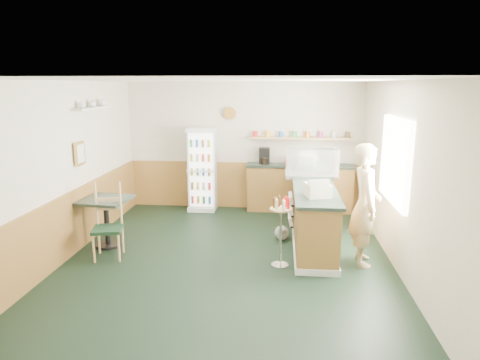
# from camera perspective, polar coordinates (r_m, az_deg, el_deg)

# --- Properties ---
(ground) EXTENTS (6.00, 6.00, 0.00)m
(ground) POSITION_cam_1_polar(r_m,az_deg,el_deg) (6.66, -1.82, -10.75)
(ground) COLOR black
(ground) RESTS_ON ground
(room_envelope) EXTENTS (5.04, 6.02, 2.72)m
(room_envelope) POSITION_cam_1_polar(r_m,az_deg,el_deg) (6.96, -2.99, 3.37)
(room_envelope) COLOR beige
(room_envelope) RESTS_ON ground
(service_counter) EXTENTS (0.68, 3.01, 1.01)m
(service_counter) POSITION_cam_1_polar(r_m,az_deg,el_deg) (7.48, 9.57, -4.51)
(service_counter) COLOR #AA7A37
(service_counter) RESTS_ON ground
(back_counter) EXTENTS (2.24, 0.42, 1.69)m
(back_counter) POSITION_cam_1_polar(r_m,az_deg,el_deg) (9.12, 7.87, -0.78)
(back_counter) COLOR #AA7A37
(back_counter) RESTS_ON ground
(drinks_fridge) EXTENTS (0.58, 0.52, 1.76)m
(drinks_fridge) POSITION_cam_1_polar(r_m,az_deg,el_deg) (9.13, -5.04, 1.44)
(drinks_fridge) COLOR silver
(drinks_fridge) RESTS_ON ground
(display_case) EXTENTS (0.93, 0.49, 0.53)m
(display_case) POSITION_cam_1_polar(r_m,az_deg,el_deg) (7.73, 9.57, 2.26)
(display_case) COLOR silver
(display_case) RESTS_ON service_counter
(cash_register) EXTENTS (0.42, 0.43, 0.20)m
(cash_register) POSITION_cam_1_polar(r_m,az_deg,el_deg) (6.46, 10.29, -1.32)
(cash_register) COLOR beige
(cash_register) RESTS_ON service_counter
(shopkeeper) EXTENTS (0.45, 0.62, 1.82)m
(shopkeeper) POSITION_cam_1_polar(r_m,az_deg,el_deg) (6.56, 16.37, -3.20)
(shopkeeper) COLOR tan
(shopkeeper) RESTS_ON ground
(condiment_stand) EXTENTS (0.33, 0.33, 1.04)m
(condiment_stand) POSITION_cam_1_polar(r_m,az_deg,el_deg) (6.30, 5.46, -5.69)
(condiment_stand) COLOR silver
(condiment_stand) RESTS_ON ground
(newspaper_rack) EXTENTS (0.09, 0.47, 0.55)m
(newspaper_rack) POSITION_cam_1_polar(r_m,az_deg,el_deg) (7.55, 6.82, -3.93)
(newspaper_rack) COLOR black
(newspaper_rack) RESTS_ON ground
(cafe_table) EXTENTS (0.82, 0.82, 0.82)m
(cafe_table) POSITION_cam_1_polar(r_m,az_deg,el_deg) (7.39, -17.42, -4.20)
(cafe_table) COLOR black
(cafe_table) RESTS_ON ground
(cafe_chair) EXTENTS (0.51, 0.51, 1.16)m
(cafe_chair) POSITION_cam_1_polar(r_m,az_deg,el_deg) (6.97, -17.02, -4.93)
(cafe_chair) COLOR black
(cafe_chair) RESTS_ON ground
(dog_doorstop) EXTENTS (0.25, 0.32, 0.30)m
(dog_doorstop) POSITION_cam_1_polar(r_m,az_deg,el_deg) (7.49, 5.58, -6.95)
(dog_doorstop) COLOR gray
(dog_doorstop) RESTS_ON ground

